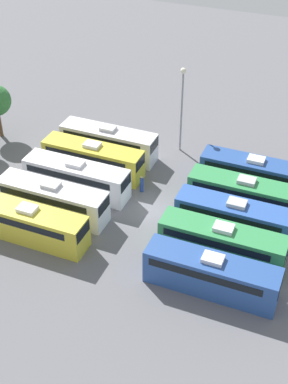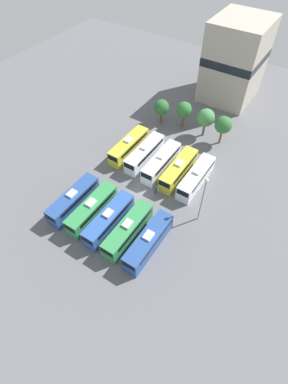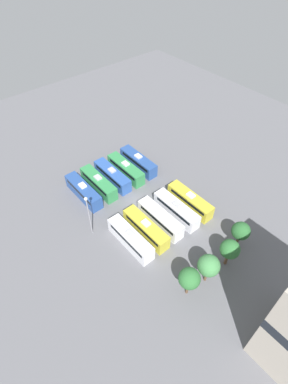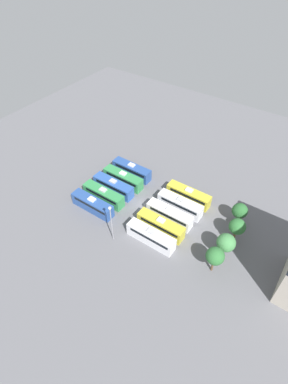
{
  "view_description": "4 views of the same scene",
  "coord_description": "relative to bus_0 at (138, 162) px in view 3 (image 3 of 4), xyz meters",
  "views": [
    {
      "loc": [
        -36.16,
        -14.35,
        30.84
      ],
      "look_at": [
        -1.35,
        -0.01,
        3.05
      ],
      "focal_mm": 50.0,
      "sensor_mm": 36.0,
      "label": 1
    },
    {
      "loc": [
        19.46,
        -27.89,
        39.76
      ],
      "look_at": [
        1.84,
        -0.85,
        2.45
      ],
      "focal_mm": 28.0,
      "sensor_mm": 36.0,
      "label": 2
    },
    {
      "loc": [
        25.78,
        33.22,
        45.08
      ],
      "look_at": [
        -1.36,
        1.07,
        2.72
      ],
      "focal_mm": 28.0,
      "sensor_mm": 36.0,
      "label": 3
    },
    {
      "loc": [
        38.72,
        27.81,
        49.06
      ],
      "look_at": [
        -1.72,
        -0.36,
        2.54
      ],
      "focal_mm": 28.0,
      "sensor_mm": 36.0,
      "label": 4
    }
  ],
  "objects": [
    {
      "name": "bus_9",
      "position": [
        14.64,
        15.64,
        0.0
      ],
      "size": [
        2.54,
        10.37,
        3.4
      ],
      "color": "silver",
      "rests_on": "ground_plane"
    },
    {
      "name": "tree_1",
      "position": [
        4.73,
        29.18,
        2.48
      ],
      "size": [
        3.31,
        3.31,
        5.88
      ],
      "color": "brown",
      "rests_on": "ground_plane"
    },
    {
      "name": "bus_4",
      "position": [
        14.63,
        0.06,
        0.0
      ],
      "size": [
        2.54,
        10.37,
        3.4
      ],
      "color": "#284C93",
      "rests_on": "ground_plane"
    },
    {
      "name": "light_pole",
      "position": [
        18.53,
        8.95,
        4.56
      ],
      "size": [
        0.6,
        0.6,
        9.45
      ],
      "color": "gray",
      "rests_on": "ground_plane"
    },
    {
      "name": "bus_6",
      "position": [
        3.61,
        15.99,
        0.0
      ],
      "size": [
        2.54,
        10.37,
        3.4
      ],
      "color": "white",
      "rests_on": "ground_plane"
    },
    {
      "name": "tree_0",
      "position": [
        0.05,
        27.92,
        2.12
      ],
      "size": [
        3.28,
        3.28,
        5.47
      ],
      "color": "brown",
      "rests_on": "ground_plane"
    },
    {
      "name": "worker_person",
      "position": [
        9.85,
        9.82,
        -0.84
      ],
      "size": [
        0.36,
        0.36,
        1.79
      ],
      "color": "navy",
      "rests_on": "ground_plane"
    },
    {
      "name": "tree_2",
      "position": [
        9.72,
        29.0,
        2.63
      ],
      "size": [
        3.58,
        3.58,
        6.13
      ],
      "color": "brown",
      "rests_on": "ground_plane"
    },
    {
      "name": "bus_5",
      "position": [
        -0.11,
        16.07,
        0.0
      ],
      "size": [
        2.54,
        10.37,
        3.4
      ],
      "color": "gold",
      "rests_on": "ground_plane"
    },
    {
      "name": "bus_7",
      "position": [
        7.51,
        15.63,
        0.0
      ],
      "size": [
        2.54,
        10.37,
        3.4
      ],
      "color": "white",
      "rests_on": "ground_plane"
    },
    {
      "name": "bus_8",
      "position": [
        11.1,
        15.69,
        0.0
      ],
      "size": [
        2.54,
        10.37,
        3.4
      ],
      "color": "gold",
      "rests_on": "ground_plane"
    },
    {
      "name": "tree_3",
      "position": [
        13.63,
        28.61,
        2.71
      ],
      "size": [
        3.39,
        3.39,
        6.12
      ],
      "color": "brown",
      "rests_on": "ground_plane"
    },
    {
      "name": "bus_1",
      "position": [
        3.77,
        0.22,
        0.0
      ],
      "size": [
        2.54,
        10.37,
        3.4
      ],
      "color": "#338C4C",
      "rests_on": "ground_plane"
    },
    {
      "name": "bus_3",
      "position": [
        10.91,
        0.08,
        0.0
      ],
      "size": [
        2.54,
        10.37,
        3.4
      ],
      "color": "#338C4C",
      "rests_on": "ground_plane"
    },
    {
      "name": "bus_0",
      "position": [
        0.0,
        0.0,
        0.0
      ],
      "size": [
        2.54,
        10.37,
        3.4
      ],
      "color": "#284C93",
      "rests_on": "ground_plane"
    },
    {
      "name": "ground_plane",
      "position": [
        7.36,
        8.01,
        -1.67
      ],
      "size": [
        119.19,
        119.19,
        0.0
      ],
      "primitive_type": "plane",
      "color": "slate"
    },
    {
      "name": "bus_2",
      "position": [
        7.32,
        0.05,
        0.0
      ],
      "size": [
        2.54,
        10.37,
        3.4
      ],
      "color": "#2D56A8",
      "rests_on": "ground_plane"
    }
  ]
}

